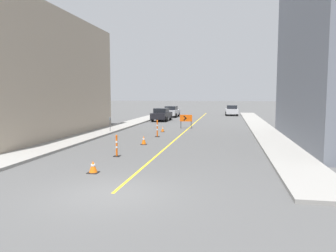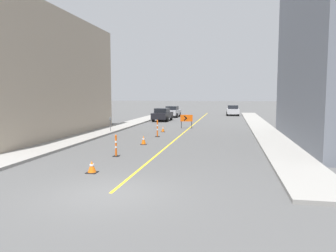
{
  "view_description": "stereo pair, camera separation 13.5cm",
  "coord_description": "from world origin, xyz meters",
  "px_view_note": "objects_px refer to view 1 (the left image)",
  "views": [
    {
      "loc": [
        3.74,
        -10.12,
        3.3
      ],
      "look_at": [
        -0.53,
        13.1,
        1.0
      ],
      "focal_mm": 35.0,
      "sensor_mm": 36.0,
      "label": 1
    },
    {
      "loc": [
        3.87,
        -10.1,
        3.3
      ],
      "look_at": [
        -0.53,
        13.1,
        1.0
      ],
      "focal_mm": 35.0,
      "sensor_mm": 36.0,
      "label": 2
    }
  ],
  "objects_px": {
    "parked_car_curb_far": "(232,110)",
    "traffic_cone_second": "(144,140)",
    "delineator_post_front": "(117,147)",
    "parked_car_curb_near": "(162,114)",
    "parked_car_curb_mid": "(171,112)",
    "traffic_cone_nearest": "(93,167)",
    "delineator_post_rear": "(157,129)",
    "parking_meter_near_curb": "(110,121)",
    "arrow_barricade_primary": "(186,119)",
    "traffic_cone_third": "(163,129)"
  },
  "relations": [
    {
      "from": "arrow_barricade_primary",
      "to": "parking_meter_near_curb",
      "type": "distance_m",
      "value": 7.69
    },
    {
      "from": "parked_car_curb_near",
      "to": "arrow_barricade_primary",
      "type": "bearing_deg",
      "value": -60.97
    },
    {
      "from": "delineator_post_front",
      "to": "delineator_post_rear",
      "type": "bearing_deg",
      "value": 87.23
    },
    {
      "from": "traffic_cone_second",
      "to": "parking_meter_near_curb",
      "type": "bearing_deg",
      "value": 127.93
    },
    {
      "from": "traffic_cone_nearest",
      "to": "arrow_barricade_primary",
      "type": "relative_size",
      "value": 0.4
    },
    {
      "from": "delineator_post_rear",
      "to": "parked_car_curb_far",
      "type": "height_order",
      "value": "parked_car_curb_far"
    },
    {
      "from": "delineator_post_rear",
      "to": "parking_meter_near_curb",
      "type": "bearing_deg",
      "value": 159.08
    },
    {
      "from": "traffic_cone_nearest",
      "to": "parking_meter_near_curb",
      "type": "distance_m",
      "value": 14.34
    },
    {
      "from": "traffic_cone_nearest",
      "to": "parked_car_curb_far",
      "type": "distance_m",
      "value": 39.74
    },
    {
      "from": "traffic_cone_nearest",
      "to": "parked_car_curb_near",
      "type": "xyz_separation_m",
      "value": [
        -2.54,
        26.86,
        0.54
      ]
    },
    {
      "from": "parked_car_curb_near",
      "to": "parked_car_curb_far",
      "type": "height_order",
      "value": "same"
    },
    {
      "from": "traffic_cone_third",
      "to": "delineator_post_rear",
      "type": "relative_size",
      "value": 0.38
    },
    {
      "from": "delineator_post_front",
      "to": "arrow_barricade_primary",
      "type": "distance_m",
      "value": 15.06
    },
    {
      "from": "traffic_cone_nearest",
      "to": "traffic_cone_second",
      "type": "height_order",
      "value": "traffic_cone_second"
    },
    {
      "from": "traffic_cone_third",
      "to": "arrow_barricade_primary",
      "type": "bearing_deg",
      "value": 63.41
    },
    {
      "from": "traffic_cone_second",
      "to": "delineator_post_rear",
      "type": "relative_size",
      "value": 0.44
    },
    {
      "from": "traffic_cone_nearest",
      "to": "parking_meter_near_curb",
      "type": "xyz_separation_m",
      "value": [
        -4.33,
        13.66,
        0.76
      ]
    },
    {
      "from": "delineator_post_rear",
      "to": "parked_car_curb_near",
      "type": "bearing_deg",
      "value": 100.27
    },
    {
      "from": "parked_car_curb_far",
      "to": "parking_meter_near_curb",
      "type": "relative_size",
      "value": 3.55
    },
    {
      "from": "traffic_cone_third",
      "to": "parking_meter_near_curb",
      "type": "distance_m",
      "value": 4.61
    },
    {
      "from": "parked_car_curb_far",
      "to": "traffic_cone_second",
      "type": "bearing_deg",
      "value": -102.86
    },
    {
      "from": "parked_car_curb_far",
      "to": "delineator_post_rear",
      "type": "bearing_deg",
      "value": -104.31
    },
    {
      "from": "parked_car_curb_mid",
      "to": "parking_meter_near_curb",
      "type": "bearing_deg",
      "value": -93.08
    },
    {
      "from": "parked_car_curb_mid",
      "to": "parked_car_curb_far",
      "type": "relative_size",
      "value": 1.0
    },
    {
      "from": "traffic_cone_second",
      "to": "delineator_post_front",
      "type": "bearing_deg",
      "value": -94.8
    },
    {
      "from": "arrow_barricade_primary",
      "to": "parked_car_curb_far",
      "type": "relative_size",
      "value": 0.3
    },
    {
      "from": "traffic_cone_nearest",
      "to": "parked_car_curb_far",
      "type": "bearing_deg",
      "value": 81.18
    },
    {
      "from": "parked_car_curb_near",
      "to": "parked_car_curb_mid",
      "type": "xyz_separation_m",
      "value": [
        0.02,
        7.01,
        0.0
      ]
    },
    {
      "from": "traffic_cone_second",
      "to": "parking_meter_near_curb",
      "type": "xyz_separation_m",
      "value": [
        -4.45,
        5.71,
        0.73
      ]
    },
    {
      "from": "delineator_post_front",
      "to": "parked_car_curb_far",
      "type": "bearing_deg",
      "value": 79.92
    },
    {
      "from": "traffic_cone_second",
      "to": "arrow_barricade_primary",
      "type": "height_order",
      "value": "arrow_barricade_primary"
    },
    {
      "from": "delineator_post_rear",
      "to": "arrow_barricade_primary",
      "type": "height_order",
      "value": "arrow_barricade_primary"
    },
    {
      "from": "parked_car_curb_near",
      "to": "parked_car_curb_far",
      "type": "relative_size",
      "value": 1.0
    },
    {
      "from": "parked_car_curb_mid",
      "to": "arrow_barricade_primary",
      "type": "bearing_deg",
      "value": -73.03
    },
    {
      "from": "delineator_post_front",
      "to": "arrow_barricade_primary",
      "type": "height_order",
      "value": "arrow_barricade_primary"
    },
    {
      "from": "traffic_cone_nearest",
      "to": "delineator_post_front",
      "type": "bearing_deg",
      "value": 93.77
    },
    {
      "from": "traffic_cone_third",
      "to": "parked_car_curb_far",
      "type": "distance_m",
      "value": 24.75
    },
    {
      "from": "traffic_cone_third",
      "to": "parked_car_curb_mid",
      "type": "bearing_deg",
      "value": 97.45
    },
    {
      "from": "delineator_post_rear",
      "to": "parked_car_curb_mid",
      "type": "height_order",
      "value": "parked_car_curb_mid"
    },
    {
      "from": "delineator_post_front",
      "to": "parked_car_curb_mid",
      "type": "bearing_deg",
      "value": 94.31
    },
    {
      "from": "delineator_post_rear",
      "to": "arrow_barricade_primary",
      "type": "distance_m",
      "value": 6.82
    },
    {
      "from": "delineator_post_rear",
      "to": "parking_meter_near_curb",
      "type": "height_order",
      "value": "parking_meter_near_curb"
    },
    {
      "from": "delineator_post_front",
      "to": "traffic_cone_third",
      "type": "bearing_deg",
      "value": 89.28
    },
    {
      "from": "parked_car_curb_near",
      "to": "parked_car_curb_mid",
      "type": "distance_m",
      "value": 7.01
    },
    {
      "from": "traffic_cone_nearest",
      "to": "arrow_barricade_primary",
      "type": "xyz_separation_m",
      "value": [
        1.55,
        18.6,
        0.69
      ]
    },
    {
      "from": "delineator_post_front",
      "to": "parking_meter_near_curb",
      "type": "distance_m",
      "value": 10.82
    },
    {
      "from": "traffic_cone_second",
      "to": "parked_car_curb_far",
      "type": "height_order",
      "value": "parked_car_curb_far"
    },
    {
      "from": "delineator_post_rear",
      "to": "traffic_cone_third",
      "type": "bearing_deg",
      "value": 94.3
    },
    {
      "from": "delineator_post_front",
      "to": "traffic_cone_nearest",
      "type": "bearing_deg",
      "value": -86.23
    },
    {
      "from": "parked_car_curb_mid",
      "to": "parking_meter_near_curb",
      "type": "xyz_separation_m",
      "value": [
        -1.81,
        -20.21,
        0.22
      ]
    }
  ]
}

